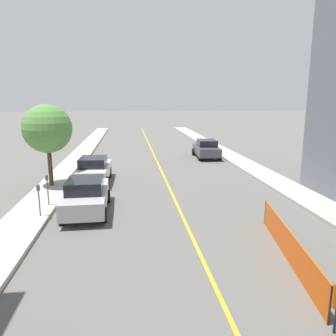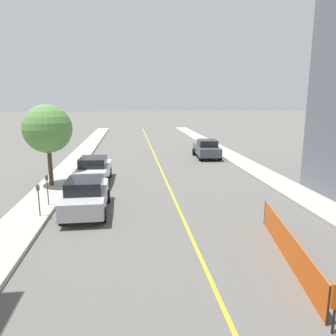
{
  "view_description": "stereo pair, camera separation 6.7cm",
  "coord_description": "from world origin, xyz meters",
  "px_view_note": "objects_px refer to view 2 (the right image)",
  "views": [
    {
      "loc": [
        -2.24,
        9.0,
        5.03
      ],
      "look_at": [
        0.03,
        27.95,
        1.0
      ],
      "focal_mm": 35.0,
      "sensor_mm": 36.0,
      "label": 1
    },
    {
      "loc": [
        -2.17,
        8.99,
        5.03
      ],
      "look_at": [
        0.03,
        27.95,
        1.0
      ],
      "focal_mm": 35.0,
      "sensor_mm": 36.0,
      "label": 2
    }
  ],
  "objects_px": {
    "parked_car_curb_mid": "(94,170)",
    "parked_car_curb_near": "(86,195)",
    "parking_meter_near_curb": "(47,184)",
    "street_tree_left_near": "(47,129)",
    "parking_meter_far_curb": "(38,194)",
    "parked_car_curb_far": "(207,149)"
  },
  "relations": [
    {
      "from": "parked_car_curb_mid",
      "to": "parking_meter_near_curb",
      "type": "bearing_deg",
      "value": -107.36
    },
    {
      "from": "parked_car_curb_far",
      "to": "parking_meter_far_curb",
      "type": "bearing_deg",
      "value": -124.03
    },
    {
      "from": "parking_meter_near_curb",
      "to": "street_tree_left_near",
      "type": "xyz_separation_m",
      "value": [
        -0.69,
        3.68,
        2.22
      ]
    },
    {
      "from": "parked_car_curb_far",
      "to": "parking_meter_far_curb",
      "type": "distance_m",
      "value": 17.41
    },
    {
      "from": "parked_car_curb_mid",
      "to": "parking_meter_near_curb",
      "type": "height_order",
      "value": "parking_meter_near_curb"
    },
    {
      "from": "parked_car_curb_mid",
      "to": "parked_car_curb_far",
      "type": "bearing_deg",
      "value": 42.65
    },
    {
      "from": "parked_car_curb_far",
      "to": "street_tree_left_near",
      "type": "height_order",
      "value": "street_tree_left_near"
    },
    {
      "from": "parked_car_curb_near",
      "to": "parking_meter_near_curb",
      "type": "relative_size",
      "value": 2.96
    },
    {
      "from": "parked_car_curb_mid",
      "to": "parked_car_curb_near",
      "type": "bearing_deg",
      "value": -85.99
    },
    {
      "from": "parked_car_curb_mid",
      "to": "parked_car_curb_far",
      "type": "xyz_separation_m",
      "value": [
        8.86,
        7.67,
        0.0
      ]
    },
    {
      "from": "parking_meter_far_curb",
      "to": "street_tree_left_near",
      "type": "relative_size",
      "value": 0.3
    },
    {
      "from": "parked_car_curb_near",
      "to": "parking_meter_far_curb",
      "type": "bearing_deg",
      "value": -160.67
    },
    {
      "from": "parked_car_curb_near",
      "to": "parked_car_curb_mid",
      "type": "bearing_deg",
      "value": 91.32
    },
    {
      "from": "parked_car_curb_near",
      "to": "parked_car_curb_mid",
      "type": "height_order",
      "value": "same"
    },
    {
      "from": "parked_car_curb_mid",
      "to": "parked_car_curb_far",
      "type": "height_order",
      "value": "same"
    },
    {
      "from": "parked_car_curb_near",
      "to": "parking_meter_far_curb",
      "type": "relative_size",
      "value": 3.09
    },
    {
      "from": "parked_car_curb_mid",
      "to": "parking_meter_near_curb",
      "type": "relative_size",
      "value": 2.98
    },
    {
      "from": "parking_meter_near_curb",
      "to": "parking_meter_far_curb",
      "type": "xyz_separation_m",
      "value": [
        -0.0,
        -1.52,
        -0.04
      ]
    },
    {
      "from": "parked_car_curb_near",
      "to": "parking_meter_near_curb",
      "type": "distance_m",
      "value": 2.06
    },
    {
      "from": "parked_car_curb_mid",
      "to": "parking_meter_far_curb",
      "type": "xyz_separation_m",
      "value": [
        -1.63,
        -6.22,
        0.35
      ]
    },
    {
      "from": "street_tree_left_near",
      "to": "parked_car_curb_mid",
      "type": "bearing_deg",
      "value": 23.73
    },
    {
      "from": "parking_meter_near_curb",
      "to": "parking_meter_far_curb",
      "type": "height_order",
      "value": "parking_meter_near_curb"
    }
  ]
}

